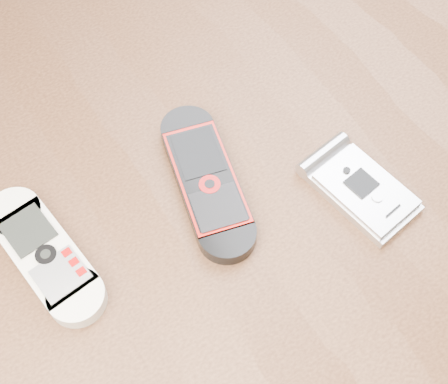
{
  "coord_description": "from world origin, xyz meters",
  "views": [
    {
      "loc": [
        -0.15,
        -0.25,
        1.25
      ],
      "look_at": [
        0.01,
        0.0,
        0.76
      ],
      "focal_mm": 50.0,
      "sensor_mm": 36.0,
      "label": 1
    }
  ],
  "objects_px": {
    "table": "(220,249)",
    "nokia_black_red": "(206,180)",
    "nokia_white": "(45,254)",
    "motorola_razr": "(362,190)"
  },
  "relations": [
    {
      "from": "table",
      "to": "nokia_black_red",
      "type": "relative_size",
      "value": 7.0
    },
    {
      "from": "table",
      "to": "nokia_black_red",
      "type": "bearing_deg",
      "value": 94.04
    },
    {
      "from": "nokia_white",
      "to": "nokia_black_red",
      "type": "xyz_separation_m",
      "value": [
        0.16,
        -0.01,
        0.0
      ]
    },
    {
      "from": "nokia_white",
      "to": "motorola_razr",
      "type": "relative_size",
      "value": 1.35
    },
    {
      "from": "table",
      "to": "nokia_white",
      "type": "distance_m",
      "value": 0.2
    },
    {
      "from": "nokia_black_red",
      "to": "nokia_white",
      "type": "bearing_deg",
      "value": -169.97
    },
    {
      "from": "nokia_black_red",
      "to": "motorola_razr",
      "type": "relative_size",
      "value": 1.53
    },
    {
      "from": "table",
      "to": "motorola_razr",
      "type": "bearing_deg",
      "value": -29.4
    },
    {
      "from": "table",
      "to": "motorola_razr",
      "type": "relative_size",
      "value": 10.69
    },
    {
      "from": "table",
      "to": "nokia_black_red",
      "type": "distance_m",
      "value": 0.12
    }
  ]
}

